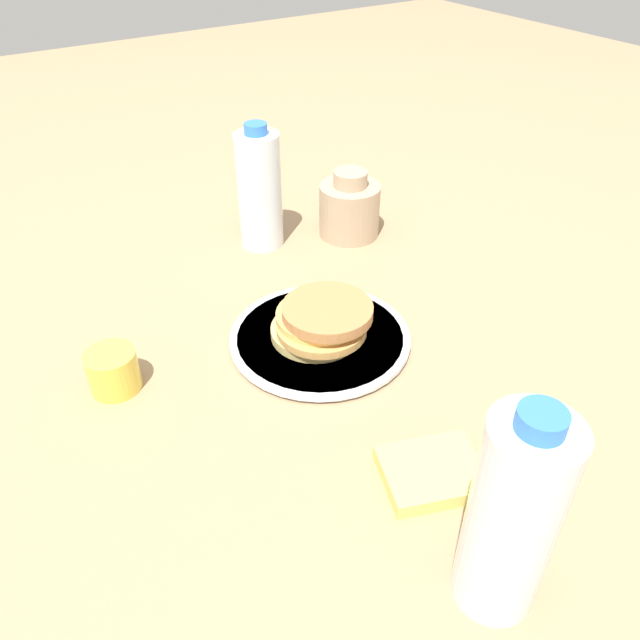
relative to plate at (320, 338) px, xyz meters
The scene contains 8 objects.
ground_plane 0.03m from the plate, 41.86° to the left, with size 4.00×4.00×0.00m, color #9E7F5B.
plate is the anchor object (origin of this frame).
pancake_stack 0.03m from the plate, 116.59° to the left, with size 0.14×0.14×0.05m.
juice_glass 0.29m from the plate, 13.74° to the right, with size 0.07×0.07×0.06m.
cream_jug 0.34m from the plate, 132.73° to the right, with size 0.11×0.11×0.12m.
water_bottle_near 0.44m from the plate, 80.20° to the left, with size 0.08×0.08×0.24m.
water_bottle_mid 0.33m from the plate, 103.43° to the right, with size 0.08×0.08×0.22m.
napkin 0.28m from the plate, 83.70° to the left, with size 0.14×0.12×0.02m.
Camera 1 is at (0.37, 0.58, 0.58)m, focal length 35.00 mm.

